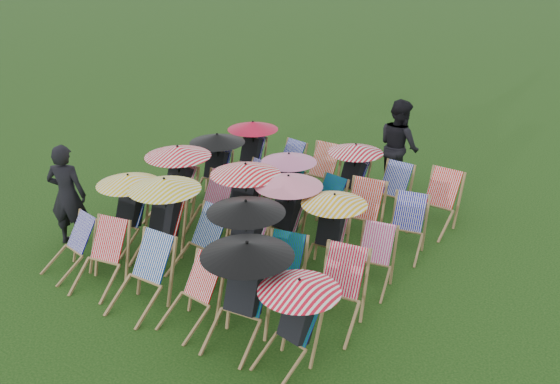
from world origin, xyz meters
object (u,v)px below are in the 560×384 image
Objects in this scene: deckchair_0 at (69,247)px; deckchair_5 at (291,322)px; person_rear at (399,146)px; deckchair_29 at (436,203)px; person_left at (67,195)px.

deckchair_5 is at bearing 11.42° from deckchair_0.
person_rear is (-1.19, 5.67, 0.32)m from deckchair_5.
deckchair_29 is (0.07, 4.49, -0.12)m from deckchair_5.
deckchair_29 is at bearing 99.75° from deckchair_5.
person_rear is at bearing 112.56° from deckchair_5.
deckchair_5 is at bearing -88.18° from deckchair_29.
deckchair_29 is at bearing 58.65° from deckchair_0.
deckchair_5 is 5.81m from person_rear.
deckchair_0 is at bearing 98.27° from person_rear.
person_left reaches higher than deckchair_0.
person_left is at bearing 150.07° from deckchair_0.
deckchair_0 is 0.47× the size of person_rear.
deckchair_0 is 6.41m from person_rear.
deckchair_29 is 6.22m from person_left.
deckchair_5 is at bearing 136.33° from person_rear.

